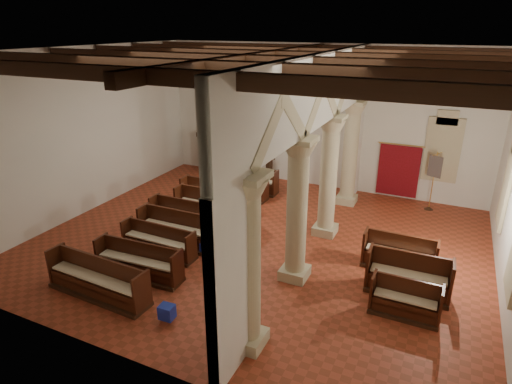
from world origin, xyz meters
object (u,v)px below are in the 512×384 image
(lectern, at_px, (269,171))
(nave_pew_0, at_px, (98,284))
(processional_banner, at_px, (432,190))
(pipe_organ, at_px, (221,146))
(aisle_pew_0, at_px, (405,304))

(lectern, xyz_separation_m, nave_pew_0, (-0.55, -10.00, -0.16))
(processional_banner, height_order, nave_pew_0, processional_banner)
(lectern, height_order, processional_banner, processional_banner)
(lectern, bearing_deg, pipe_organ, -162.03)
(pipe_organ, height_order, processional_banner, pipe_organ)
(processional_banner, relative_size, aisle_pew_0, 1.40)
(lectern, height_order, aisle_pew_0, lectern)
(processional_banner, relative_size, nave_pew_0, 0.75)
(aisle_pew_0, bearing_deg, processional_banner, 90.03)
(pipe_organ, xyz_separation_m, aisle_pew_0, (9.32, -7.46, -1.05))
(aisle_pew_0, bearing_deg, lectern, 132.90)
(lectern, distance_m, aisle_pew_0, 10.11)
(pipe_organ, height_order, nave_pew_0, pipe_organ)
(pipe_organ, bearing_deg, nave_pew_0, -79.03)
(pipe_organ, bearing_deg, processional_banner, -1.87)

